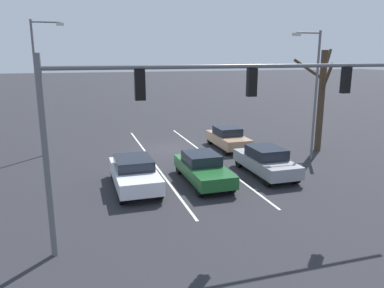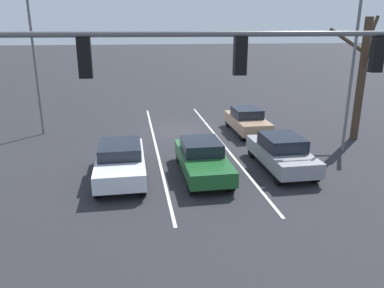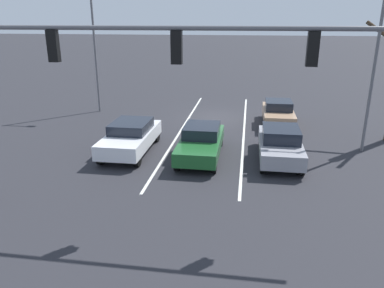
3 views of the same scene
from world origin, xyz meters
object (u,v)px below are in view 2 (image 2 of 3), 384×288
at_px(traffic_signal_gantry, 152,79).
at_px(street_lamp_right_shoulder, 37,51).
at_px(car_gray_leftlane_front, 281,152).
at_px(bare_tree_near, 361,74).
at_px(car_darkgreen_midlane_front, 202,158).
at_px(car_white_rightlane_front, 120,160).
at_px(car_tan_leftlane_second, 247,121).
at_px(street_lamp_left_shoulder, 349,63).

height_order(traffic_signal_gantry, street_lamp_right_shoulder, street_lamp_right_shoulder).
distance_m(car_gray_leftlane_front, bare_tree_near, 7.51).
bearing_deg(car_gray_leftlane_front, car_darkgreen_midlane_front, 1.93).
relative_size(traffic_signal_gantry, bare_tree_near, 1.98).
bearing_deg(traffic_signal_gantry, bare_tree_near, -142.18).
distance_m(traffic_signal_gantry, bare_tree_near, 14.95).
height_order(car_darkgreen_midlane_front, car_white_rightlane_front, car_white_rightlane_front).
distance_m(car_gray_leftlane_front, traffic_signal_gantry, 8.97).
xyz_separation_m(car_tan_leftlane_second, traffic_signal_gantry, (6.22, 11.39, 4.08)).
xyz_separation_m(car_white_rightlane_front, street_lamp_left_shoulder, (-10.89, -1.78, 3.62)).
bearing_deg(car_gray_leftlane_front, street_lamp_left_shoulder, -154.83).
height_order(car_gray_leftlane_front, car_white_rightlane_front, car_gray_leftlane_front).
relative_size(car_gray_leftlane_front, street_lamp_right_shoulder, 0.54).
distance_m(car_tan_leftlane_second, traffic_signal_gantry, 13.61).
distance_m(car_darkgreen_midlane_front, car_gray_leftlane_front, 3.59).
height_order(car_white_rightlane_front, street_lamp_right_shoulder, street_lamp_right_shoulder).
height_order(traffic_signal_gantry, bare_tree_near, bare_tree_near).
bearing_deg(car_white_rightlane_front, bare_tree_near, -163.94).
distance_m(car_tan_leftlane_second, street_lamp_left_shoulder, 6.60).
height_order(traffic_signal_gantry, street_lamp_left_shoulder, street_lamp_left_shoulder).
relative_size(car_darkgreen_midlane_front, car_gray_leftlane_front, 1.04).
height_order(car_tan_leftlane_second, traffic_signal_gantry, traffic_signal_gantry).
bearing_deg(street_lamp_right_shoulder, car_gray_leftlane_front, 146.16).
xyz_separation_m(car_white_rightlane_front, street_lamp_right_shoulder, (4.46, -7.65, 3.99)).
xyz_separation_m(car_tan_leftlane_second, street_lamp_right_shoulder, (11.78, -1.70, 4.03)).
relative_size(car_white_rightlane_front, car_tan_leftlane_second, 1.12).
xyz_separation_m(car_white_rightlane_front, car_tan_leftlane_second, (-7.32, -5.96, -0.04)).
bearing_deg(street_lamp_right_shoulder, car_darkgreen_midlane_front, 135.25).
relative_size(car_darkgreen_midlane_front, bare_tree_near, 0.71).
bearing_deg(car_darkgreen_midlane_front, car_white_rightlane_front, -2.68).
xyz_separation_m(car_gray_leftlane_front, car_tan_leftlane_second, (-0.31, -6.00, -0.03)).
bearing_deg(car_white_rightlane_front, street_lamp_left_shoulder, -170.71).
distance_m(car_darkgreen_midlane_front, traffic_signal_gantry, 7.06).
distance_m(car_gray_leftlane_front, street_lamp_right_shoulder, 14.38).
distance_m(car_tan_leftlane_second, bare_tree_near, 6.65).
relative_size(car_gray_leftlane_front, car_white_rightlane_front, 0.96).
relative_size(car_darkgreen_midlane_front, street_lamp_left_shoulder, 0.62).
relative_size(car_white_rightlane_front, traffic_signal_gantry, 0.36).
height_order(car_gray_leftlane_front, car_tan_leftlane_second, car_gray_leftlane_front).
bearing_deg(car_tan_leftlane_second, car_white_rightlane_front, 39.15).
xyz_separation_m(car_darkgreen_midlane_front, car_tan_leftlane_second, (-3.90, -6.12, -0.00)).
distance_m(street_lamp_right_shoulder, street_lamp_left_shoulder, 16.44).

